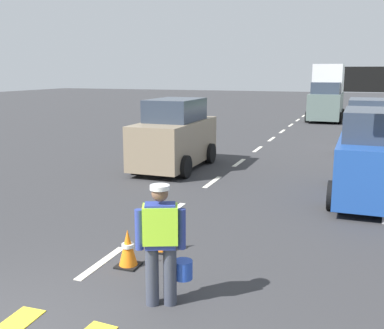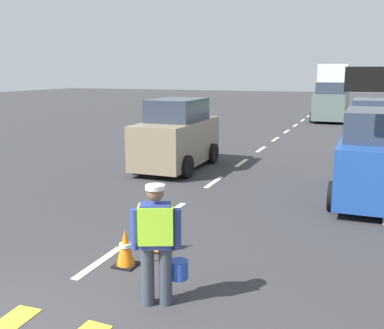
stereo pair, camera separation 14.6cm
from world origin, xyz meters
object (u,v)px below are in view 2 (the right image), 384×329
Objects in this scene: lane_direction_sign at (382,107)px; car_parked_curbside at (374,159)px; delivery_truck at (332,95)px; traffic_cone_near at (125,248)px; traffic_cone_far at (160,233)px; road_worker at (158,239)px; car_parked_far at (371,127)px; car_oncoming_lead at (177,136)px.

lane_direction_sign is 2.30m from car_parked_curbside.
delivery_truck is (-2.55, 20.71, -0.80)m from lane_direction_sign.
traffic_cone_near is 0.83m from traffic_cone_far.
road_worker is at bearing -42.00° from traffic_cone_near.
road_worker is 2.67× the size of traffic_cone_near.
traffic_cone_far is 12.97m from car_parked_far.
car_parked_far reaches higher than road_worker.
road_worker is 25.41m from delivery_truck.
car_parked_curbside reaches higher than traffic_cone_far.
traffic_cone_far is 23.73m from delivery_truck.
road_worker is 0.43× the size of car_oncoming_lead.
car_parked_curbside is at bearing 56.48° from traffic_cone_near.
lane_direction_sign reaches higher than car_parked_far.
road_worker is 0.41× the size of car_parked_curbside.
car_parked_far reaches higher than traffic_cone_far.
car_parked_far is at bearing 90.68° from car_parked_curbside.
car_parked_curbside is (3.71, 5.60, 0.72)m from traffic_cone_near.
traffic_cone_far is at bearing 114.36° from road_worker.
traffic_cone_near is 0.14× the size of car_parked_far.
road_worker is 0.39× the size of car_parked_far.
delivery_truck is 1.18× the size of car_oncoming_lead.
car_parked_curbside is 0.94× the size of car_parked_far.
lane_direction_sign is 7.14m from car_oncoming_lead.
lane_direction_sign is 0.79× the size of car_parked_curbside.
car_oncoming_lead is at bearing 111.39° from road_worker.
traffic_cone_far is at bearing -125.74° from car_parked_curbside.
car_oncoming_lead is at bearing 148.59° from lane_direction_sign.
traffic_cone_far reaches higher than traffic_cone_near.
delivery_truck reaches higher than traffic_cone_near.
delivery_truck is at bearing 97.03° from lane_direction_sign.
car_parked_curbside is at bearing 67.64° from road_worker.
traffic_cone_far is 7.11m from car_oncoming_lead.
traffic_cone_far is 0.16× the size of car_parked_far.
lane_direction_sign is 0.82× the size of car_oncoming_lead.
car_parked_far is at bearing 74.92° from traffic_cone_far.
lane_direction_sign is at bearing 45.09° from traffic_cone_near.
lane_direction_sign is 5.03m from traffic_cone_far.
traffic_cone_near is at bearing -105.23° from car_parked_far.
car_oncoming_lead is (-2.24, 7.41, 0.73)m from traffic_cone_near.
traffic_cone_near is 0.16× the size of car_oncoming_lead.
car_parked_far is (-0.09, 7.70, -0.08)m from car_parked_curbside.
road_worker is 1.52m from traffic_cone_near.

